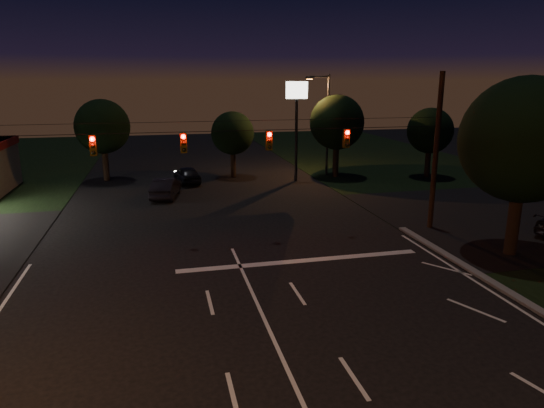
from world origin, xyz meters
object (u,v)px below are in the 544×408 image
object	(u,v)px
tree_right_near	(522,141)
car_oncoming_a	(187,175)
utility_pole_right	(430,228)
car_oncoming_b	(166,188)

from	to	relation	value
tree_right_near	car_oncoming_a	xyz separation A→B (m)	(-14.75, 21.10, -4.95)
utility_pole_right	car_oncoming_b	bearing A→B (deg)	142.93
car_oncoming_a	car_oncoming_b	distance (m)	5.21
tree_right_near	car_oncoming_b	world-z (taller)	tree_right_near
tree_right_near	car_oncoming_b	size ratio (longest dim) A/B	1.96
car_oncoming_a	tree_right_near	bearing A→B (deg)	116.08
tree_right_near	car_oncoming_b	distance (m)	23.76
utility_pole_right	car_oncoming_a	size ratio (longest dim) A/B	2.11
utility_pole_right	tree_right_near	world-z (taller)	tree_right_near
utility_pole_right	car_oncoming_a	xyz separation A→B (m)	(-13.23, 16.26, 0.73)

